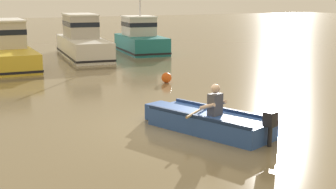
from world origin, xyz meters
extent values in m
plane|color=#7A6B4C|center=(0.00, 0.00, 0.00)|extent=(120.00, 120.00, 0.00)
cube|color=#2D519E|center=(0.24, -0.63, 0.22)|extent=(2.11, 3.29, 0.44)
cube|color=#2D519E|center=(-0.36, 1.00, 0.22)|extent=(0.71, 0.59, 0.42)
cube|color=navy|center=(-0.24, -0.80, 0.47)|extent=(1.13, 2.88, 0.08)
cube|color=navy|center=(0.72, -0.45, 0.47)|extent=(1.13, 2.88, 0.08)
cube|color=#3C62B2|center=(0.28, -0.72, 0.40)|extent=(1.05, 0.61, 0.06)
cylinder|color=black|center=(0.82, -2.17, 0.27)|extent=(0.13, 0.13, 0.54)
cube|color=black|center=(0.82, -2.17, 0.62)|extent=(0.35, 0.32, 0.32)
cube|color=#4C4C51|center=(0.29, -0.77, 0.70)|extent=(0.40, 0.32, 0.52)
sphere|color=beige|center=(0.29, -0.77, 1.08)|extent=(0.22, 0.22, 0.22)
cylinder|color=beige|center=(0.07, -0.80, 0.68)|extent=(0.23, 0.43, 0.23)
cylinder|color=beige|center=(0.48, -0.64, 0.68)|extent=(0.23, 0.43, 0.23)
cylinder|color=tan|center=(0.26, -0.25, 0.50)|extent=(1.61, 1.29, 0.06)
cube|color=gold|center=(-2.40, 12.81, 0.42)|extent=(2.04, 6.63, 0.84)
cube|color=black|center=(-2.40, 12.81, 0.15)|extent=(2.08, 6.67, 0.10)
cube|color=beige|center=(-2.38, 13.40, 1.44)|extent=(1.52, 2.80, 1.20)
cube|color=black|center=(-2.38, 13.40, 1.59)|extent=(1.56, 2.83, 0.24)
cube|color=white|center=(-2.38, 13.40, 2.08)|extent=(1.60, 2.94, 0.08)
cube|color=white|center=(1.59, 14.37, 0.50)|extent=(2.56, 6.65, 1.00)
cube|color=black|center=(1.59, 14.37, 0.17)|extent=(2.60, 6.70, 0.10)
cube|color=#B2ADA3|center=(1.65, 14.95, 1.58)|extent=(1.75, 2.87, 1.17)
cube|color=black|center=(1.65, 14.95, 1.73)|extent=(1.79, 2.90, 0.24)
cube|color=white|center=(1.65, 14.95, 2.21)|extent=(1.84, 3.01, 0.08)
cube|color=#1E727A|center=(5.08, 14.75, 0.48)|extent=(2.50, 4.69, 0.95)
cube|color=black|center=(5.08, 14.75, 0.17)|extent=(2.54, 4.73, 0.10)
cube|color=beige|center=(5.13, 15.15, 1.46)|extent=(1.77, 2.05, 1.02)
cube|color=black|center=(5.13, 15.15, 1.59)|extent=(1.80, 2.09, 0.24)
cube|color=white|center=(5.13, 15.15, 2.02)|extent=(1.85, 2.15, 0.08)
cylinder|color=silver|center=(5.10, 14.86, 2.21)|extent=(0.10, 0.10, 2.51)
sphere|color=#E55919|center=(2.19, 5.63, 0.19)|extent=(0.39, 0.39, 0.39)
camera|label=1|loc=(-5.54, -9.96, 3.23)|focal=50.50mm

